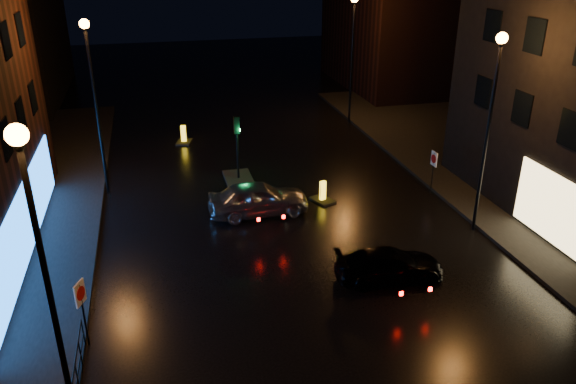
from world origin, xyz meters
name	(u,v)px	position (x,y,z in m)	size (l,w,h in m)	color
ground	(351,346)	(0.00, 0.00, 0.00)	(120.00, 120.00, 0.00)	black
pavement_right	(564,195)	(14.00, 8.00, 0.07)	(12.00, 44.00, 0.15)	black
building_far_right	(393,13)	(15.00, 32.00, 6.00)	(8.00, 14.00, 12.00)	black
street_lamp_lnear	(41,254)	(-7.80, -2.00, 5.56)	(0.44, 0.44, 8.37)	black
street_lamp_lfar	(93,82)	(-7.80, 14.00, 5.56)	(0.44, 0.44, 8.37)	black
street_lamp_rnear	(492,105)	(7.80, 6.00, 5.56)	(0.44, 0.44, 8.37)	black
street_lamp_rfar	(353,41)	(7.80, 22.00, 5.56)	(0.44, 0.44, 8.37)	black
traffic_signal	(238,171)	(-1.20, 14.00, 0.50)	(1.40, 2.40, 3.45)	black
silver_hatchback	(258,198)	(-0.96, 9.78, 0.78)	(1.83, 4.55, 1.55)	#A7AAAE
dark_sedan	(389,265)	(2.67, 3.29, 0.59)	(1.64, 4.03, 1.17)	black
bollard_near	(323,197)	(2.30, 10.38, 0.23)	(1.20, 1.40, 1.04)	black
bollard_far	(184,139)	(-3.52, 20.69, 0.24)	(1.16, 1.45, 1.11)	black
road_sign_left	(81,299)	(-7.90, 2.05, 1.71)	(0.26, 0.53, 2.28)	black
road_sign_right	(434,162)	(7.79, 9.96, 1.65)	(0.08, 0.53, 2.20)	black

